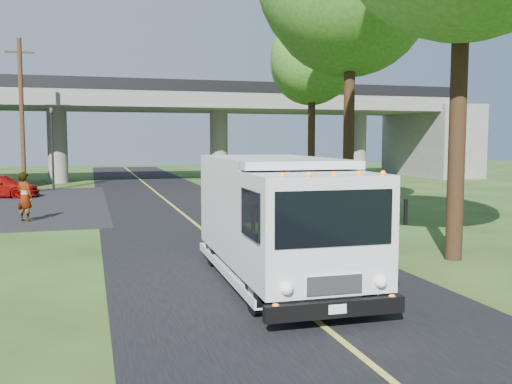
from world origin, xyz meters
name	(u,v)px	position (x,y,z in m)	size (l,w,h in m)	color
ground	(268,283)	(0.00, 0.00, 0.00)	(120.00, 120.00, 0.00)	#263C15
road	(191,221)	(0.00, 10.00, 0.01)	(7.00, 90.00, 0.02)	black
lane_line	(191,221)	(0.00, 10.00, 0.03)	(0.12, 90.00, 0.01)	gold
overpass	(141,121)	(0.00, 32.00, 4.56)	(54.00, 10.00, 7.30)	slate
traffic_signal	(52,139)	(-6.00, 26.00, 3.20)	(0.18, 0.22, 5.20)	black
utility_pole	(22,115)	(-7.50, 24.00, 4.59)	(1.60, 0.26, 9.00)	#472D19
tree_right_far	(316,52)	(9.21, 19.84, 8.30)	(5.77, 5.67, 10.99)	#382314
step_van	(278,216)	(0.19, -0.12, 1.52)	(2.57, 6.69, 2.79)	silver
red_sedan	(0,186)	(-8.54, 22.07, 0.61)	(1.71, 4.21, 1.22)	#980D09
pedestrian	(25,197)	(-6.22, 11.67, 0.97)	(0.71, 0.47, 1.95)	gray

